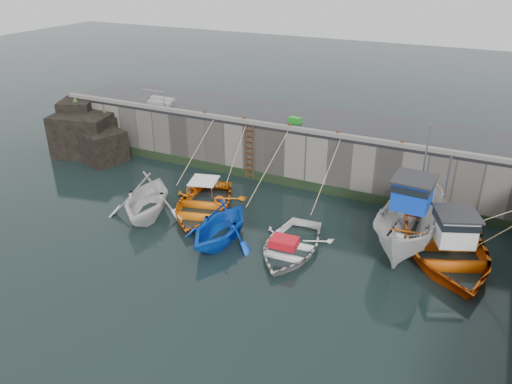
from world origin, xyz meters
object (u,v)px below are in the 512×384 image
at_px(boat_near_navy, 290,250).
at_px(boat_far_orange, 445,246).
at_px(boat_near_blue, 202,211).
at_px(bollard_d, 338,134).
at_px(bollard_c, 290,127).
at_px(bollard_b, 244,120).
at_px(bollard_a, 205,114).
at_px(ladder, 250,152).
at_px(fish_crate, 295,120).
at_px(boat_near_blacktrim, 221,241).
at_px(boat_near_white, 148,214).
at_px(boat_far_white, 410,224).
at_px(bollard_e, 402,143).

bearing_deg(boat_near_navy, boat_far_orange, 18.48).
height_order(boat_near_blue, bollard_d, bollard_d).
relative_size(boat_far_orange, bollard_c, 29.70).
xyz_separation_m(boat_near_navy, bollard_b, (-5.39, 6.25, 3.30)).
bearing_deg(bollard_b, boat_near_navy, -49.20).
distance_m(boat_near_blue, bollard_b, 5.85).
relative_size(boat_near_blue, bollard_d, 19.77).
relative_size(bollard_a, bollard_d, 1.00).
xyz_separation_m(ladder, fish_crate, (2.04, 1.44, 1.72)).
bearing_deg(fish_crate, boat_near_blacktrim, -80.60).
xyz_separation_m(boat_near_white, boat_near_navy, (7.47, 0.03, 0.00)).
height_order(boat_far_orange, fish_crate, boat_far_orange).
height_order(boat_near_blue, boat_far_white, boat_far_white).
distance_m(ladder, boat_far_orange, 11.49).
relative_size(boat_near_navy, bollard_c, 16.87).
xyz_separation_m(bollard_c, bollard_e, (5.80, 0.00, 0.00)).
relative_size(boat_near_blacktrim, bollard_b, 14.99).
height_order(boat_far_orange, bollard_e, boat_far_orange).
relative_size(bollard_b, bollard_d, 1.00).
relative_size(ladder, fish_crate, 4.96).
relative_size(boat_near_blacktrim, boat_near_navy, 0.89).
relative_size(ladder, boat_near_blacktrim, 0.76).
bearing_deg(boat_far_white, bollard_b, 162.44).
distance_m(ladder, boat_far_white, 9.90).
relative_size(fish_crate, bollard_e, 2.30).
bearing_deg(boat_far_white, bollard_a, 166.28).
distance_m(boat_far_white, bollard_a, 13.04).
bearing_deg(bollard_e, boat_far_white, -69.80).
xyz_separation_m(boat_near_white, boat_near_blue, (2.20, 1.45, 0.00)).
height_order(boat_near_blacktrim, boat_far_white, boat_far_white).
height_order(boat_near_blacktrim, boat_near_navy, boat_near_blacktrim).
relative_size(boat_near_blacktrim, bollard_c, 14.99).
distance_m(boat_far_orange, bollard_e, 5.56).
bearing_deg(bollard_a, bollard_b, 0.00).
xyz_separation_m(boat_near_white, boat_far_orange, (13.47, 2.47, 0.46)).
height_order(fish_crate, bollard_a, fish_crate).
bearing_deg(ladder, bollard_e, 2.40).
bearing_deg(bollard_c, boat_far_white, -26.87).
xyz_separation_m(bollard_b, bollard_c, (2.70, 0.00, 0.00)).
distance_m(boat_near_blacktrim, boat_far_white, 8.25).
height_order(fish_crate, bollard_e, fish_crate).
height_order(boat_near_navy, bollard_e, bollard_e).
xyz_separation_m(fish_crate, bollard_b, (-2.54, -1.10, -0.01)).
relative_size(boat_far_white, bollard_c, 23.58).
bearing_deg(bollard_b, bollard_a, 180.00).
xyz_separation_m(boat_near_blacktrim, bollard_b, (-2.32, 6.87, 3.30)).
bearing_deg(bollard_b, ladder, -33.86).
height_order(boat_near_navy, bollard_a, bollard_a).
xyz_separation_m(boat_near_navy, bollard_a, (-7.89, 6.25, 3.30)).
relative_size(boat_near_blue, bollard_c, 19.77).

